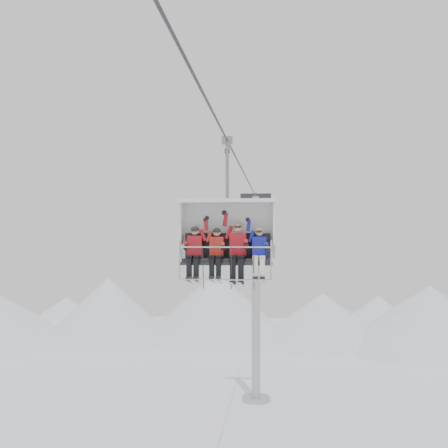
# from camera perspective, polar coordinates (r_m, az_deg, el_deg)

# --- Properties ---
(ridgeline) EXTENTS (72.00, 21.00, 7.00)m
(ridgeline) POSITION_cam_1_polar(r_m,az_deg,el_deg) (57.28, 2.43, -9.20)
(ridgeline) COLOR white
(ridgeline) RESTS_ON ground
(lift_tower_right) EXTENTS (2.00, 1.80, 13.48)m
(lift_tower_right) POSITION_cam_1_polar(r_m,az_deg,el_deg) (36.97, 3.26, -8.88)
(lift_tower_right) COLOR #A3A6AA
(lift_tower_right) RESTS_ON ground
(haul_cable) EXTENTS (0.06, 50.00, 0.06)m
(haul_cable) POSITION_cam_1_polar(r_m,az_deg,el_deg) (14.95, 0.00, 9.11)
(haul_cable) COLOR #2D2D32
(haul_cable) RESTS_ON lift_tower_left
(chairlift_carrier) EXTENTS (2.68, 1.17, 3.98)m
(chairlift_carrier) POSITION_cam_1_polar(r_m,az_deg,el_deg) (15.79, 0.37, -0.79)
(chairlift_carrier) COLOR black
(chairlift_carrier) RESTS_ON haul_cable
(skier_far_left) EXTENTS (0.41, 1.69, 1.62)m
(skier_far_left) POSITION_cam_1_polar(r_m,az_deg,el_deg) (15.58, -3.02, -2.74)
(skier_far_left) COLOR maroon
(skier_far_left) RESTS_ON chairlift_carrier
(skier_center_left) EXTENTS (0.39, 1.69, 1.55)m
(skier_center_left) POSITION_cam_1_polar(r_m,az_deg,el_deg) (15.50, -0.78, -2.82)
(skier_center_left) COLOR #B1281C
(skier_center_left) RESTS_ON chairlift_carrier
(skier_center_right) EXTENTS (0.46, 1.69, 1.79)m
(skier_center_right) POSITION_cam_1_polar(r_m,az_deg,el_deg) (15.46, 1.41, -2.56)
(skier_center_right) COLOR #A9141E
(skier_center_right) RESTS_ON chairlift_carrier
(skier_far_right) EXTENTS (0.39, 1.69, 1.56)m
(skier_far_right) POSITION_cam_1_polar(r_m,az_deg,el_deg) (15.42, 3.60, -2.82)
(skier_far_right) COLOR #171DA3
(skier_far_right) RESTS_ON chairlift_carrier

